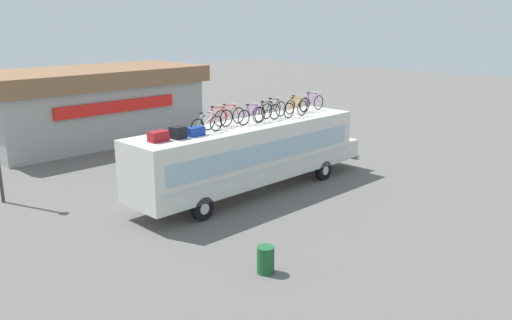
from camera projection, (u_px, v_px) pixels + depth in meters
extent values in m
plane|color=#605E59|center=(249.00, 193.00, 23.79)|extent=(120.00, 120.00, 0.00)
cube|color=silver|center=(248.00, 151.00, 23.30)|extent=(11.69, 2.58, 2.49)
cube|color=silver|center=(334.00, 146.00, 27.83)|extent=(0.96, 2.37, 0.90)
cube|color=#99B7C6|center=(270.00, 152.00, 22.35)|extent=(10.75, 0.04, 0.82)
cube|color=#99B7C6|center=(229.00, 142.00, 24.13)|extent=(10.75, 0.04, 0.82)
cube|color=silver|center=(270.00, 168.00, 22.53)|extent=(11.22, 0.03, 0.12)
cube|color=silver|center=(229.00, 157.00, 24.32)|extent=(11.22, 0.03, 0.12)
cube|color=silver|center=(340.00, 154.00, 28.33)|extent=(0.16, 2.45, 0.24)
cylinder|color=black|center=(323.00, 170.00, 25.60)|extent=(0.96, 0.28, 0.96)
cylinder|color=silver|center=(323.00, 170.00, 25.60)|extent=(0.43, 0.30, 0.43)
cylinder|color=black|center=(288.00, 162.00, 27.17)|extent=(0.96, 0.28, 0.96)
cylinder|color=silver|center=(288.00, 162.00, 27.17)|extent=(0.43, 0.30, 0.43)
cylinder|color=black|center=(202.00, 208.00, 20.41)|extent=(0.96, 0.28, 0.96)
cylinder|color=silver|center=(202.00, 208.00, 20.41)|extent=(0.43, 0.30, 0.43)
cylinder|color=black|center=(168.00, 195.00, 21.98)|extent=(0.96, 0.28, 0.96)
cylinder|color=silver|center=(168.00, 195.00, 21.98)|extent=(0.43, 0.30, 0.43)
cube|color=maroon|center=(158.00, 136.00, 19.60)|extent=(0.71, 0.45, 0.38)
cube|color=black|center=(178.00, 133.00, 20.07)|extent=(0.53, 0.47, 0.46)
cube|color=#193899|center=(195.00, 131.00, 20.54)|extent=(0.70, 0.38, 0.35)
torus|color=black|center=(197.00, 127.00, 20.70)|extent=(0.65, 0.04, 0.65)
torus|color=black|center=(216.00, 123.00, 21.36)|extent=(0.65, 0.04, 0.65)
cylinder|color=white|center=(203.00, 120.00, 20.83)|extent=(0.19, 0.04, 0.46)
cylinder|color=white|center=(209.00, 119.00, 21.03)|extent=(0.45, 0.04, 0.45)
cylinder|color=white|center=(207.00, 114.00, 20.92)|extent=(0.58, 0.04, 0.07)
cylinder|color=white|center=(201.00, 126.00, 20.82)|extent=(0.37, 0.03, 0.05)
cylinder|color=white|center=(199.00, 121.00, 20.71)|extent=(0.24, 0.03, 0.48)
cylinder|color=white|center=(214.00, 118.00, 21.24)|extent=(0.20, 0.03, 0.45)
cylinder|color=silver|center=(213.00, 112.00, 21.11)|extent=(0.03, 0.44, 0.03)
ellipsoid|color=black|center=(201.00, 113.00, 20.71)|extent=(0.20, 0.08, 0.06)
torus|color=black|center=(208.00, 121.00, 21.60)|extent=(0.73, 0.04, 0.73)
torus|color=black|center=(226.00, 118.00, 22.28)|extent=(0.73, 0.04, 0.73)
cylinder|color=red|center=(214.00, 114.00, 21.73)|extent=(0.19, 0.04, 0.53)
cylinder|color=red|center=(219.00, 113.00, 21.94)|extent=(0.47, 0.04, 0.51)
cylinder|color=red|center=(217.00, 107.00, 21.82)|extent=(0.60, 0.04, 0.07)
cylinder|color=red|center=(212.00, 120.00, 21.72)|extent=(0.38, 0.03, 0.05)
cylinder|color=red|center=(210.00, 114.00, 21.60)|extent=(0.25, 0.03, 0.55)
cylinder|color=red|center=(225.00, 113.00, 22.15)|extent=(0.21, 0.03, 0.51)
cylinder|color=silver|center=(223.00, 106.00, 22.01)|extent=(0.03, 0.44, 0.03)
ellipsoid|color=black|center=(212.00, 107.00, 21.60)|extent=(0.20, 0.08, 0.06)
torus|color=black|center=(220.00, 118.00, 22.31)|extent=(0.71, 0.04, 0.71)
torus|color=black|center=(238.00, 115.00, 23.03)|extent=(0.71, 0.04, 0.71)
cylinder|color=red|center=(226.00, 111.00, 22.45)|extent=(0.20, 0.04, 0.50)
cylinder|color=red|center=(231.00, 111.00, 22.67)|extent=(0.49, 0.04, 0.49)
cylinder|color=red|center=(230.00, 105.00, 22.55)|extent=(0.63, 0.04, 0.07)
cylinder|color=red|center=(224.00, 118.00, 22.44)|extent=(0.40, 0.03, 0.05)
cylinder|color=red|center=(222.00, 112.00, 22.32)|extent=(0.26, 0.03, 0.53)
cylinder|color=red|center=(237.00, 110.00, 22.90)|extent=(0.22, 0.03, 0.49)
cylinder|color=silver|center=(235.00, 104.00, 22.76)|extent=(0.03, 0.44, 0.03)
ellipsoid|color=black|center=(224.00, 105.00, 22.32)|extent=(0.20, 0.08, 0.06)
torus|color=black|center=(244.00, 118.00, 22.53)|extent=(0.69, 0.04, 0.69)
torus|color=black|center=(260.00, 115.00, 23.21)|extent=(0.69, 0.04, 0.69)
cylinder|color=purple|center=(249.00, 111.00, 22.67)|extent=(0.19, 0.04, 0.49)
cylinder|color=purple|center=(254.00, 110.00, 22.88)|extent=(0.46, 0.04, 0.47)
cylinder|color=purple|center=(252.00, 105.00, 22.76)|extent=(0.60, 0.04, 0.07)
cylinder|color=purple|center=(247.00, 117.00, 22.66)|extent=(0.38, 0.03, 0.05)
cylinder|color=purple|center=(246.00, 112.00, 22.54)|extent=(0.24, 0.03, 0.51)
cylinder|color=purple|center=(259.00, 110.00, 23.09)|extent=(0.21, 0.03, 0.48)
cylinder|color=silver|center=(257.00, 104.00, 22.96)|extent=(0.03, 0.44, 0.03)
ellipsoid|color=black|center=(247.00, 105.00, 22.54)|extent=(0.20, 0.08, 0.06)
torus|color=black|center=(258.00, 115.00, 23.20)|extent=(0.71, 0.04, 0.71)
torus|color=black|center=(275.00, 112.00, 23.93)|extent=(0.71, 0.04, 0.71)
cylinder|color=black|center=(263.00, 108.00, 23.35)|extent=(0.20, 0.04, 0.51)
cylinder|color=black|center=(268.00, 107.00, 23.57)|extent=(0.49, 0.04, 0.49)
cylinder|color=black|center=(267.00, 102.00, 23.45)|extent=(0.64, 0.04, 0.07)
cylinder|color=black|center=(262.00, 114.00, 23.34)|extent=(0.41, 0.03, 0.05)
cylinder|color=black|center=(260.00, 108.00, 23.22)|extent=(0.26, 0.03, 0.53)
cylinder|color=black|center=(273.00, 107.00, 23.80)|extent=(0.22, 0.03, 0.50)
cylinder|color=silver|center=(272.00, 100.00, 23.66)|extent=(0.03, 0.44, 0.03)
ellipsoid|color=black|center=(262.00, 101.00, 23.22)|extent=(0.20, 0.08, 0.06)
torus|color=black|center=(267.00, 111.00, 24.05)|extent=(0.72, 0.04, 0.72)
torus|color=black|center=(281.00, 109.00, 24.70)|extent=(0.72, 0.04, 0.72)
cylinder|color=black|center=(271.00, 105.00, 24.17)|extent=(0.19, 0.04, 0.51)
cylinder|color=black|center=(275.00, 104.00, 24.37)|extent=(0.45, 0.04, 0.49)
cylinder|color=black|center=(274.00, 99.00, 24.26)|extent=(0.57, 0.04, 0.07)
cylinder|color=black|center=(269.00, 110.00, 24.17)|extent=(0.36, 0.03, 0.05)
cylinder|color=black|center=(268.00, 105.00, 24.05)|extent=(0.24, 0.03, 0.53)
cylinder|color=black|center=(280.00, 104.00, 24.58)|extent=(0.20, 0.03, 0.50)
cylinder|color=silver|center=(278.00, 98.00, 24.44)|extent=(0.03, 0.44, 0.03)
ellipsoid|color=black|center=(270.00, 98.00, 24.05)|extent=(0.20, 0.08, 0.06)
torus|color=black|center=(289.00, 110.00, 24.23)|extent=(0.72, 0.04, 0.72)
torus|color=black|center=(302.00, 108.00, 24.89)|extent=(0.72, 0.04, 0.72)
cylinder|color=orange|center=(293.00, 104.00, 24.36)|extent=(0.19, 0.04, 0.51)
cylinder|color=orange|center=(297.00, 104.00, 24.56)|extent=(0.45, 0.04, 0.49)
cylinder|color=orange|center=(296.00, 98.00, 24.44)|extent=(0.58, 0.04, 0.07)
cylinder|color=orange|center=(291.00, 110.00, 24.35)|extent=(0.37, 0.03, 0.05)
cylinder|color=orange|center=(290.00, 105.00, 24.23)|extent=(0.24, 0.03, 0.53)
cylinder|color=orange|center=(301.00, 103.00, 24.77)|extent=(0.20, 0.03, 0.50)
cylinder|color=silver|center=(300.00, 97.00, 24.63)|extent=(0.03, 0.44, 0.03)
ellipsoid|color=black|center=(292.00, 98.00, 24.23)|extent=(0.20, 0.08, 0.06)
torus|color=black|center=(290.00, 107.00, 25.27)|extent=(0.68, 0.04, 0.68)
torus|color=black|center=(304.00, 105.00, 25.96)|extent=(0.68, 0.04, 0.68)
cylinder|color=orange|center=(294.00, 101.00, 25.41)|extent=(0.20, 0.04, 0.48)
cylinder|color=orange|center=(298.00, 101.00, 25.62)|extent=(0.47, 0.04, 0.47)
cylinder|color=orange|center=(297.00, 96.00, 25.50)|extent=(0.61, 0.04, 0.07)
cylinder|color=orange|center=(293.00, 107.00, 25.40)|extent=(0.39, 0.03, 0.05)
cylinder|color=orange|center=(292.00, 102.00, 25.28)|extent=(0.25, 0.03, 0.50)
cylinder|color=orange|center=(303.00, 100.00, 25.84)|extent=(0.21, 0.03, 0.47)
cylinder|color=silver|center=(301.00, 95.00, 25.70)|extent=(0.03, 0.44, 0.03)
ellipsoid|color=black|center=(293.00, 96.00, 25.28)|extent=(0.20, 0.08, 0.06)
torus|color=black|center=(305.00, 105.00, 25.79)|extent=(0.73, 0.04, 0.73)
torus|color=black|center=(319.00, 102.00, 26.54)|extent=(0.73, 0.04, 0.73)
cylinder|color=purple|center=(309.00, 99.00, 25.94)|extent=(0.21, 0.04, 0.53)
cylinder|color=purple|center=(313.00, 98.00, 26.17)|extent=(0.51, 0.04, 0.50)
cylinder|color=purple|center=(312.00, 93.00, 26.05)|extent=(0.66, 0.04, 0.07)
cylinder|color=purple|center=(307.00, 104.00, 25.93)|extent=(0.42, 0.03, 0.05)
cylinder|color=purple|center=(306.00, 99.00, 25.80)|extent=(0.27, 0.03, 0.55)
cylinder|color=purple|center=(318.00, 98.00, 26.41)|extent=(0.23, 0.03, 0.51)
cylinder|color=silver|center=(316.00, 92.00, 26.26)|extent=(0.03, 0.44, 0.03)
ellipsoid|color=black|center=(308.00, 93.00, 25.81)|extent=(0.20, 0.08, 0.06)
cube|color=#9E9E99|center=(92.00, 113.00, 33.75)|extent=(13.15, 6.25, 3.57)
cube|color=brown|center=(89.00, 77.00, 33.16)|extent=(14.21, 6.75, 1.04)
cube|color=red|center=(118.00, 107.00, 31.34)|extent=(7.89, 0.16, 0.70)
cylinder|color=#1E592D|center=(266.00, 260.00, 16.14)|extent=(0.54, 0.54, 0.86)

